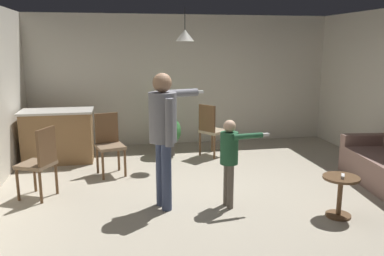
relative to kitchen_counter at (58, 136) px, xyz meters
name	(u,v)px	position (x,y,z in m)	size (l,w,h in m)	color
ground	(220,196)	(2.45, -2.16, -0.48)	(7.68, 7.68, 0.00)	#B2A893
wall_back	(183,80)	(2.45, 1.04, 0.87)	(6.40, 0.10, 2.70)	silver
kitchen_counter	(58,136)	(0.00, 0.00, 0.00)	(1.26, 0.66, 0.95)	olive
side_table_by_couch	(340,192)	(3.73, -3.10, -0.15)	(0.44, 0.44, 0.52)	brown
person_adult	(164,126)	(1.65, -2.41, 0.61)	(0.78, 0.66, 1.76)	#384260
person_child	(230,154)	(2.48, -2.54, 0.24)	(0.62, 0.34, 1.16)	#60564C
dining_chair_by_counter	(211,128)	(2.79, -0.15, 0.07)	(0.59, 0.59, 1.00)	brown
dining_chair_near_wall	(109,142)	(0.92, -0.87, 0.07)	(0.52, 0.52, 1.00)	brown
dining_chair_centre_back	(40,160)	(0.01, -1.77, 0.07)	(0.56, 0.56, 1.00)	brown
potted_plant_corner	(166,130)	(1.96, 0.08, 0.02)	(0.59, 0.59, 0.91)	#4C4742
spare_remote_on_table	(343,176)	(3.73, -3.13, 0.06)	(0.04, 0.13, 0.04)	white
ceiling_light_pendant	(185,35)	(2.26, -0.38, 1.77)	(0.32, 0.32, 0.55)	silver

